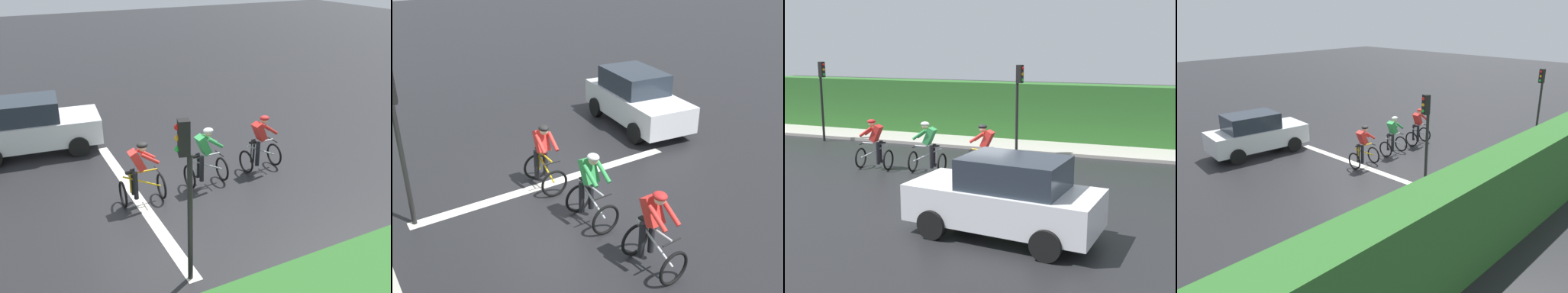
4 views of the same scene
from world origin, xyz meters
TOP-DOWN VIEW (x-y plane):
  - ground_plane at (0.00, 0.00)m, footprint 80.00×80.00m
  - sidewalk_kerb at (5.47, 2.00)m, footprint 2.80×25.77m
  - stone_wall_low at (6.37, 2.00)m, footprint 0.44×25.77m
  - hedge_wall at (6.67, 2.00)m, footprint 1.10×25.77m
  - road_marking_stop_line at (0.00, -0.31)m, footprint 7.00×0.30m
  - cyclist_lead at (-0.00, 3.49)m, footprint 0.73×1.11m
  - cyclist_second at (0.12, 1.62)m, footprint 0.70×1.09m
  - cyclist_mid at (0.24, -0.27)m, footprint 0.72×1.10m
  - car_white at (-4.24, -2.32)m, footprint 2.24×4.27m
  - traffic_light_near_crossing at (3.33, -0.42)m, footprint 0.25×0.31m
  - traffic_light_far_junction at (3.52, 8.13)m, footprint 0.23×0.31m

SIDE VIEW (x-z plane):
  - ground_plane at x=0.00m, z-range 0.00..0.00m
  - road_marking_stop_line at x=0.00m, z-range 0.00..0.01m
  - sidewalk_kerb at x=5.47m, z-range 0.00..0.12m
  - stone_wall_low at x=6.37m, z-range 0.00..0.67m
  - cyclist_lead at x=0.00m, z-range -0.03..1.63m
  - cyclist_second at x=0.12m, z-range -0.03..1.63m
  - cyclist_mid at x=0.24m, z-range -0.03..1.63m
  - car_white at x=-4.24m, z-range -0.01..1.75m
  - hedge_wall at x=6.67m, z-range 0.00..2.44m
  - traffic_light_near_crossing at x=3.33m, z-range 0.55..3.89m
  - traffic_light_far_junction at x=3.52m, z-range 0.55..3.89m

